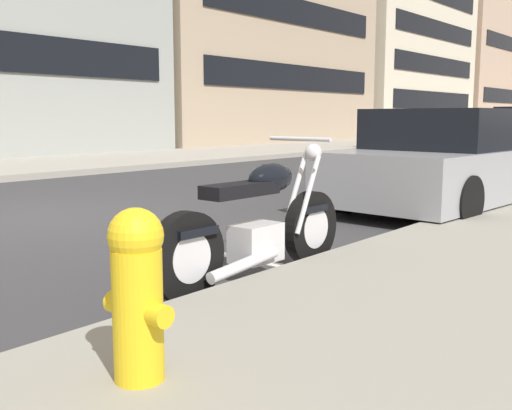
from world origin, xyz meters
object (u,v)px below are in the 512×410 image
parked_car_second_in_row (451,162)px  fire_hydrant (137,290)px  parked_motorcycle (258,227)px  car_opposite_curb (410,133)px

parked_car_second_in_row → fire_hydrant: bearing=-165.5°
parked_motorcycle → car_opposite_curb: (18.96, 7.69, 0.23)m
car_opposite_curb → parked_motorcycle: bearing=21.4°
parked_car_second_in_row → car_opposite_curb: size_ratio=0.98×
car_opposite_curb → fire_hydrant: 22.66m
parked_car_second_in_row → parked_motorcycle: bearing=-172.2°
parked_motorcycle → fire_hydrant: 2.20m
parked_car_second_in_row → car_opposite_curb: 15.99m
fire_hydrant → car_opposite_curb: bearing=22.4°
car_opposite_curb → fire_hydrant: size_ratio=5.99×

